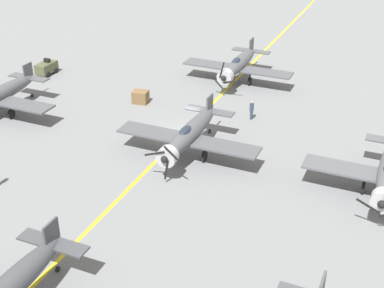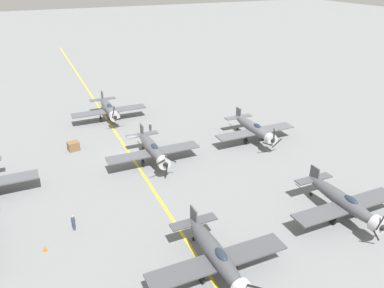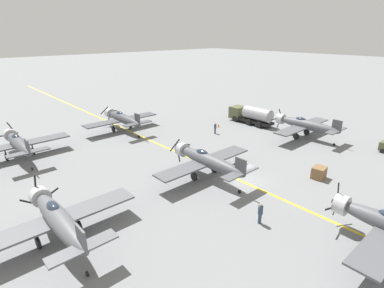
{
  "view_description": "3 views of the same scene",
  "coord_description": "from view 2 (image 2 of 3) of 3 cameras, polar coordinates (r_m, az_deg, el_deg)",
  "views": [
    {
      "loc": [
        -17.66,
        38.62,
        21.75
      ],
      "look_at": [
        -2.78,
        4.31,
        1.69
      ],
      "focal_mm": 50.0,
      "sensor_mm": 36.0,
      "label": 1
    },
    {
      "loc": [
        10.78,
        44.43,
        23.14
      ],
      "look_at": [
        -6.93,
        4.92,
        2.45
      ],
      "focal_mm": 35.0,
      "sensor_mm": 36.0,
      "label": 2
    },
    {
      "loc": [
        -22.53,
        -17.14,
        14.64
      ],
      "look_at": [
        -3.36,
        4.38,
        3.87
      ],
      "focal_mm": 28.0,
      "sensor_mm": 36.0,
      "label": 3
    }
  ],
  "objects": [
    {
      "name": "ground_crew_inspecting",
      "position": [
        56.65,
        -6.37,
        2.38
      ],
      "size": [
        0.4,
        0.4,
        1.85
      ],
      "color": "#334256",
      "rests_on": "ground"
    },
    {
      "name": "airplane_far_left",
      "position": [
        40.4,
        22.17,
        -8.14
      ],
      "size": [
        12.0,
        9.98,
        3.67
      ],
      "rotation": [
        0.0,
        0.0,
        -0.16
      ],
      "color": "#4B4E53",
      "rests_on": "ground"
    },
    {
      "name": "airplane_far_center",
      "position": [
        31.57,
        3.77,
        -16.54
      ],
      "size": [
        12.0,
        9.98,
        3.65
      ],
      "rotation": [
        0.0,
        0.0,
        -0.26
      ],
      "color": "#46494E",
      "rests_on": "ground"
    },
    {
      "name": "airplane_near_center",
      "position": [
        63.0,
        -12.59,
        5.32
      ],
      "size": [
        12.0,
        9.98,
        3.76
      ],
      "rotation": [
        0.0,
        0.0,
        -0.23
      ],
      "color": "#53555A",
      "rests_on": "ground"
    },
    {
      "name": "airplane_mid_center",
      "position": [
        47.92,
        -5.99,
        -0.77
      ],
      "size": [
        12.0,
        9.98,
        3.65
      ],
      "rotation": [
        0.0,
        0.0,
        -0.17
      ],
      "color": "#515359",
      "rests_on": "ground"
    },
    {
      "name": "taxiway_stripe",
      "position": [
        51.24,
        -9.37,
        -1.67
      ],
      "size": [
        0.3,
        160.0,
        0.01
      ],
      "primitive_type": "cube",
      "color": "yellow",
      "rests_on": "ground"
    },
    {
      "name": "supply_crate_by_tanker",
      "position": [
        54.15,
        -17.61,
        -0.31
      ],
      "size": [
        1.66,
        1.45,
        1.24
      ],
      "primitive_type": "cube",
      "rotation": [
        0.0,
        0.0,
        0.15
      ],
      "color": "brown",
      "rests_on": "ground"
    },
    {
      "name": "ground_plane",
      "position": [
        51.24,
        -9.37,
        -1.67
      ],
      "size": [
        400.0,
        400.0,
        0.0
      ],
      "primitive_type": "plane",
      "color": "slate"
    },
    {
      "name": "ground_crew_walking",
      "position": [
        38.35,
        -17.63,
        -11.27
      ],
      "size": [
        0.37,
        0.37,
        1.69
      ],
      "color": "#334256",
      "rests_on": "ground"
    },
    {
      "name": "traffic_cone",
      "position": [
        37.13,
        -21.5,
        -14.62
      ],
      "size": [
        0.36,
        0.36,
        0.55
      ],
      "primitive_type": "cone",
      "color": "orange",
      "rests_on": "ground"
    },
    {
      "name": "airplane_mid_left",
      "position": [
        54.42,
        9.47,
        2.33
      ],
      "size": [
        12.0,
        9.98,
        3.8
      ],
      "rotation": [
        0.0,
        0.0,
        0.16
      ],
      "color": "#585B60",
      "rests_on": "ground"
    }
  ]
}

